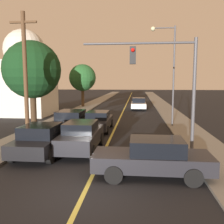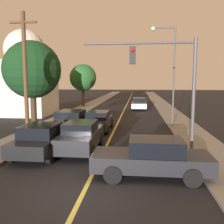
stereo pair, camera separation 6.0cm
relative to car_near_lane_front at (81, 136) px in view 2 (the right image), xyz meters
The scene contains 16 objects.
ground_plane 5.06m from the car_near_lane_front, 76.25° to the right, with size 200.00×200.00×0.00m, color black.
road_surface 31.19m from the car_near_lane_front, 87.82° to the left, with size 8.47×80.00×0.01m.
sidewalk_left 31.46m from the car_near_lane_front, 97.86° to the left, with size 2.50×80.00×0.12m.
sidewalk_right 31.87m from the car_near_lane_front, 77.91° to the left, with size 2.50×80.00×0.12m.
car_near_lane_front is the anchor object (origin of this frame).
car_near_lane_second 5.73m from the car_near_lane_front, 90.00° to the left, with size 1.89×4.57×1.47m.
car_outer_lane_front 2.02m from the car_near_lane_front, 157.42° to the right, with size 2.02×4.44×1.56m.
car_outer_lane_second 5.28m from the car_near_lane_front, 110.68° to the left, with size 2.10×5.19×1.60m.
car_far_oncoming 20.50m from the car_near_lane_front, 81.32° to the left, with size 1.99×4.84×1.52m.
car_crossing_right 4.77m from the car_near_lane_front, 41.93° to the right, with size 4.55×1.87×1.52m.
traffic_signal_mast 5.51m from the car_near_lane_front, ahead, with size 5.86×0.42×5.79m.
streetlamp_right 10.35m from the car_near_lane_front, 55.43° to the left, with size 1.95×0.36×7.87m.
utility_pole_left 5.10m from the car_near_lane_front, 157.43° to the left, with size 1.60×0.24×7.55m.
tree_left_near 23.30m from the car_near_lane_front, 102.26° to the left, with size 3.80×3.80×5.98m.
tree_left_far 7.96m from the car_near_lane_front, 133.02° to the left, with size 4.21×4.21×6.53m.
domed_building_left 16.95m from the car_near_lane_front, 124.08° to the left, with size 5.51×5.51×9.24m.
Camera 2 is at (1.78, -7.82, 3.72)m, focal length 40.00 mm.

